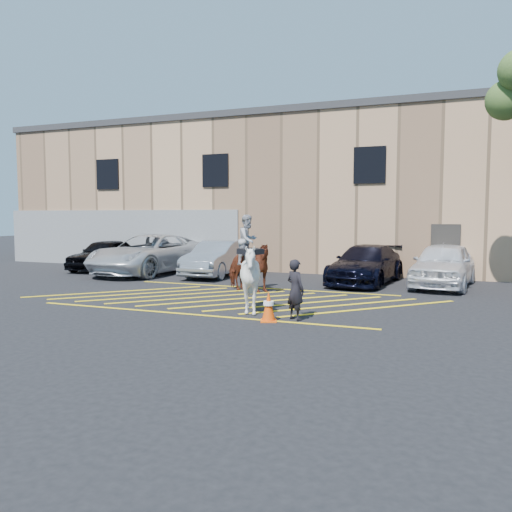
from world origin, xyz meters
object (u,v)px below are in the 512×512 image
(mounted_bay, at_px, (248,261))
(saddled_white, at_px, (251,278))
(car_silver_sedan, at_px, (217,259))
(traffic_cone, at_px, (269,306))
(car_black_suv, at_px, (105,254))
(car_white_pickup, at_px, (150,254))
(car_white_suv, at_px, (443,265))
(handler, at_px, (295,290))
(car_blue_suv, at_px, (366,264))

(mounted_bay, bearing_deg, saddled_white, -66.99)
(car_silver_sedan, distance_m, traffic_cone, 9.24)
(car_black_suv, relative_size, car_white_pickup, 0.69)
(car_black_suv, distance_m, car_white_suv, 14.83)
(saddled_white, bearing_deg, car_silver_sedan, 121.45)
(mounted_bay, bearing_deg, car_silver_sedan, 128.28)
(car_white_suv, xyz_separation_m, handler, (-3.31, -7.37, -0.05))
(car_silver_sedan, bearing_deg, handler, -54.46)
(car_white_pickup, height_order, car_silver_sedan, car_white_pickup)
(car_white_pickup, relative_size, car_blue_suv, 1.26)
(car_silver_sedan, height_order, mounted_bay, mounted_bay)
(car_blue_suv, height_order, saddled_white, saddled_white)
(car_blue_suv, bearing_deg, saddled_white, -97.99)
(car_white_pickup, height_order, traffic_cone, car_white_pickup)
(car_black_suv, bearing_deg, car_white_suv, -3.39)
(handler, bearing_deg, traffic_cone, 67.70)
(car_white_suv, height_order, handler, car_white_suv)
(car_silver_sedan, xyz_separation_m, mounted_bay, (2.81, -3.57, 0.30))
(car_black_suv, height_order, traffic_cone, car_black_suv)
(car_silver_sedan, distance_m, car_blue_suv, 6.17)
(car_white_pickup, distance_m, handler, 11.24)
(car_white_pickup, relative_size, car_white_suv, 1.32)
(car_blue_suv, height_order, traffic_cone, car_blue_suv)
(handler, relative_size, saddled_white, 0.72)
(car_black_suv, bearing_deg, handler, -35.91)
(car_blue_suv, relative_size, car_white_suv, 1.05)
(car_white_pickup, relative_size, car_silver_sedan, 1.39)
(car_black_suv, bearing_deg, car_blue_suv, -3.90)
(car_black_suv, distance_m, car_blue_suv, 12.12)
(handler, bearing_deg, car_white_pickup, -7.20)
(car_black_suv, xyz_separation_m, car_white_suv, (14.83, -0.24, 0.07))
(car_white_pickup, xyz_separation_m, car_blue_suv, (9.32, 0.22, -0.14))
(car_white_suv, xyz_separation_m, mounted_bay, (-6.07, -3.59, 0.24))
(car_white_pickup, bearing_deg, car_black_suv, 174.08)
(car_silver_sedan, relative_size, car_white_suv, 0.96)
(saddled_white, bearing_deg, handler, -16.34)
(mounted_bay, xyz_separation_m, saddled_white, (1.44, -3.39, -0.12))
(car_white_suv, distance_m, mounted_bay, 7.06)
(car_white_pickup, relative_size, traffic_cone, 8.43)
(handler, xyz_separation_m, traffic_cone, (-0.55, -0.40, -0.38))
(car_white_pickup, bearing_deg, car_blue_suv, 6.10)
(car_white_pickup, height_order, handler, car_white_pickup)
(car_blue_suv, bearing_deg, car_silver_sedan, -172.85)
(saddled_white, bearing_deg, car_white_suv, 56.43)
(car_silver_sedan, bearing_deg, car_black_suv, 175.74)
(traffic_cone, bearing_deg, car_silver_sedan, 123.01)
(car_white_pickup, relative_size, mounted_bay, 2.40)
(car_blue_suv, distance_m, mounted_bay, 4.88)
(car_white_suv, relative_size, saddled_white, 2.27)
(handler, bearing_deg, car_silver_sedan, -20.89)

